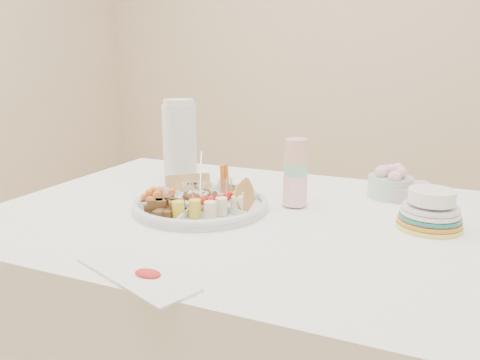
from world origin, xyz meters
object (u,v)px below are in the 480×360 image
at_px(dining_table, 261,336).
at_px(plate_stack, 431,208).
at_px(thermos, 180,142).
at_px(party_tray, 201,202).

bearing_deg(dining_table, plate_stack, 9.70).
distance_m(dining_table, thermos, 0.68).
bearing_deg(plate_stack, thermos, 171.22).
height_order(dining_table, party_tray, party_tray).
bearing_deg(dining_table, thermos, 152.40).
xyz_separation_m(dining_table, party_tray, (-0.18, -0.02, 0.40)).
relative_size(party_tray, thermos, 1.29).
height_order(thermos, plate_stack, thermos).
xyz_separation_m(thermos, plate_stack, (0.80, -0.12, -0.10)).
distance_m(party_tray, thermos, 0.32).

